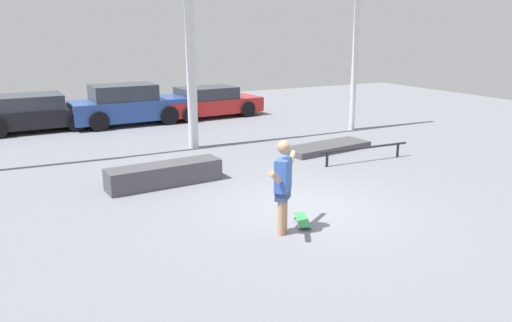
{
  "coord_description": "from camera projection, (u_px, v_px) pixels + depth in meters",
  "views": [
    {
      "loc": [
        -5.21,
        -7.83,
        3.52
      ],
      "look_at": [
        -0.39,
        1.33,
        0.76
      ],
      "focal_mm": 35.0,
      "sensor_mm": 36.0,
      "label": 1
    }
  ],
  "objects": [
    {
      "name": "manual_pad",
      "position": [
        327.0,
        147.0,
        14.81
      ],
      "size": [
        2.84,
        1.28,
        0.19
      ],
      "primitive_type": "cube",
      "rotation": [
        0.0,
        0.0,
        0.12
      ],
      "color": "#47474C",
      "rests_on": "ground_plane"
    },
    {
      "name": "parked_car_blue",
      "position": [
        127.0,
        105.0,
        18.7
      ],
      "size": [
        4.21,
        1.94,
        1.51
      ],
      "rotation": [
        0.0,
        0.0,
        0.02
      ],
      "color": "#284793",
      "rests_on": "ground_plane"
    },
    {
      "name": "parked_car_red",
      "position": [
        209.0,
        102.0,
        20.33
      ],
      "size": [
        4.23,
        2.04,
        1.23
      ],
      "rotation": [
        0.0,
        0.0,
        0.07
      ],
      "color": "red",
      "rests_on": "ground_plane"
    },
    {
      "name": "canopy_support_left",
      "position": [
        77.0,
        1.0,
        12.74
      ],
      "size": [
        6.16,
        0.2,
        6.91
      ],
      "color": "silver",
      "rests_on": "ground_plane"
    },
    {
      "name": "grind_box",
      "position": [
        165.0,
        174.0,
        11.51
      ],
      "size": [
        2.7,
        0.83,
        0.5
      ],
      "primitive_type": "cube",
      "rotation": [
        0.0,
        0.0,
        0.07
      ],
      "color": "#47474C",
      "rests_on": "ground_plane"
    },
    {
      "name": "skateboarder",
      "position": [
        283.0,
        183.0,
        8.61
      ],
      "size": [
        1.13,
        1.09,
        1.68
      ],
      "rotation": [
        0.0,
        0.0,
        0.76
      ],
      "color": "tan",
      "rests_on": "ground_plane"
    },
    {
      "name": "parked_car_black",
      "position": [
        33.0,
        113.0,
        17.56
      ],
      "size": [
        4.08,
        2.03,
        1.28
      ],
      "rotation": [
        0.0,
        0.0,
        0.01
      ],
      "color": "black",
      "rests_on": "ground_plane"
    },
    {
      "name": "grind_rail",
      "position": [
        364.0,
        150.0,
        13.49
      ],
      "size": [
        2.87,
        0.19,
        0.42
      ],
      "rotation": [
        0.0,
        0.0,
        -0.04
      ],
      "color": "black",
      "rests_on": "ground_plane"
    },
    {
      "name": "ground_plane",
      "position": [
        304.0,
        210.0,
        9.95
      ],
      "size": [
        36.0,
        36.0,
        0.0
      ],
      "primitive_type": "plane",
      "color": "slate"
    },
    {
      "name": "skateboard",
      "position": [
        302.0,
        220.0,
        9.28
      ],
      "size": [
        0.49,
        0.77,
        0.08
      ],
      "rotation": [
        0.0,
        0.0,
        1.17
      ],
      "color": "#338C4C",
      "rests_on": "ground_plane"
    },
    {
      "name": "canopy_support_right",
      "position": [
        281.0,
        6.0,
        15.48
      ],
      "size": [
        6.16,
        0.2,
        6.91
      ],
      "color": "silver",
      "rests_on": "ground_plane"
    }
  ]
}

